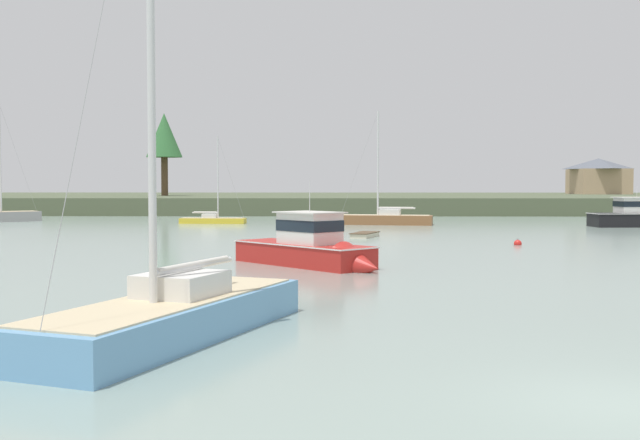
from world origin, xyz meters
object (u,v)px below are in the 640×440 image
object	(u,v)px
cruiser_red	(315,254)
sailboat_wood	(385,222)
sailboat_skyblue	(172,326)
mooring_buoy_red	(518,244)
dinghy_cream	(365,235)
sailboat_yellow	(213,221)

from	to	relation	value
cruiser_red	sailboat_wood	world-z (taller)	sailboat_wood
sailboat_skyblue	mooring_buoy_red	world-z (taller)	sailboat_skyblue
sailboat_skyblue	sailboat_wood	xyz separation A→B (m)	(8.54, 50.64, -0.03)
dinghy_cream	sailboat_wood	distance (m)	16.37
mooring_buoy_red	dinghy_cream	bearing A→B (deg)	143.19
cruiser_red	mooring_buoy_red	size ratio (longest dim) A/B	14.60
mooring_buoy_red	cruiser_red	bearing A→B (deg)	-134.34
sailboat_yellow	cruiser_red	bearing A→B (deg)	-74.45
sailboat_skyblue	mooring_buoy_red	distance (m)	31.57
cruiser_red	sailboat_wood	xyz separation A→B (m)	(5.51, 34.89, -0.31)
sailboat_wood	mooring_buoy_red	distance (m)	23.64
sailboat_skyblue	sailboat_wood	size ratio (longest dim) A/B	1.25
sailboat_yellow	sailboat_wood	size ratio (longest dim) A/B	0.78
dinghy_cream	sailboat_skyblue	bearing A→B (deg)	-99.92
cruiser_red	mooring_buoy_red	distance (m)	16.93
cruiser_red	sailboat_yellow	xyz separation A→B (m)	(-10.24, 36.78, -0.37)
cruiser_red	mooring_buoy_red	world-z (taller)	cruiser_red
cruiser_red	sailboat_skyblue	xyz separation A→B (m)	(-3.03, -15.75, -0.27)
cruiser_red	mooring_buoy_red	bearing A→B (deg)	45.66
sailboat_yellow	mooring_buoy_red	distance (m)	33.10
mooring_buoy_red	sailboat_wood	bearing A→B (deg)	105.48
dinghy_cream	sailboat_yellow	bearing A→B (deg)	126.22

